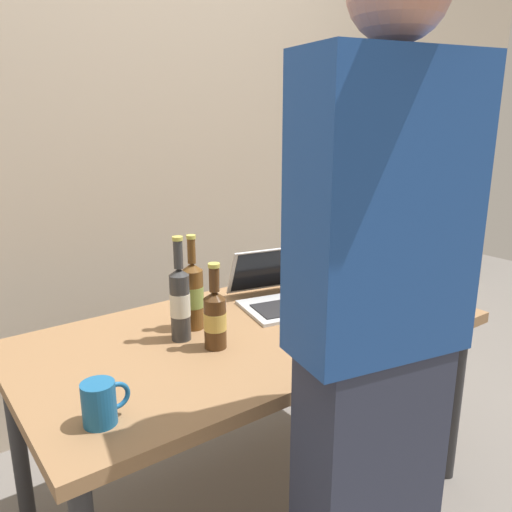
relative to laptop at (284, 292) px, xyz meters
name	(u,v)px	position (x,y,z in m)	size (l,w,h in m)	color
ground_plane	(253,501)	(-0.24, -0.12, -0.75)	(8.00, 8.00, 0.00)	slate
desk	(253,345)	(-0.24, -0.12, -0.11)	(1.55, 0.81, 0.71)	olive
laptop	(284,292)	(0.00, 0.00, 0.00)	(0.42, 0.42, 0.20)	#B7BABC
beer_bottle_dark	(180,301)	(-0.48, -0.06, 0.09)	(0.06, 0.06, 0.34)	#333333
beer_bottle_green	(215,317)	(-0.42, -0.18, 0.06)	(0.07, 0.07, 0.27)	#472B14
beer_bottle_amber	(193,294)	(-0.40, 0.00, 0.08)	(0.07, 0.07, 0.32)	brown
person_figure	(376,339)	(-0.34, -0.74, 0.17)	(0.42, 0.32, 1.78)	#2D3347
coffee_mug	(100,403)	(-0.86, -0.37, 0.01)	(0.12, 0.08, 0.11)	#19598C
back_wall	(131,140)	(-0.24, 0.81, 0.55)	(6.00, 0.10, 2.60)	tan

